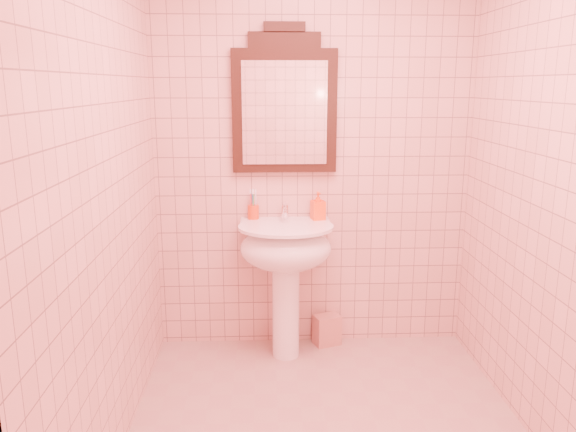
{
  "coord_description": "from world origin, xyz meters",
  "views": [
    {
      "loc": [
        -0.31,
        -2.43,
        1.7
      ],
      "look_at": [
        -0.18,
        0.55,
        1.0
      ],
      "focal_mm": 35.0,
      "sensor_mm": 36.0,
      "label": 1
    }
  ],
  "objects_px": {
    "soap_dispenser": "(318,206)",
    "towel": "(327,330)",
    "mirror": "(284,105)",
    "toothbrush_cup": "(253,212)",
    "pedestal_sink": "(286,257)"
  },
  "relations": [
    {
      "from": "mirror",
      "to": "pedestal_sink",
      "type": "bearing_deg",
      "value": -90.0
    },
    {
      "from": "pedestal_sink",
      "to": "toothbrush_cup",
      "type": "relative_size",
      "value": 5.21
    },
    {
      "from": "pedestal_sink",
      "to": "mirror",
      "type": "bearing_deg",
      "value": 90.0
    },
    {
      "from": "towel",
      "to": "mirror",
      "type": "bearing_deg",
      "value": 170.15
    },
    {
      "from": "mirror",
      "to": "toothbrush_cup",
      "type": "xyz_separation_m",
      "value": [
        -0.2,
        -0.03,
        -0.67
      ]
    },
    {
      "from": "soap_dispenser",
      "to": "mirror",
      "type": "bearing_deg",
      "value": 150.78
    },
    {
      "from": "soap_dispenser",
      "to": "towel",
      "type": "bearing_deg",
      "value": -3.35
    },
    {
      "from": "toothbrush_cup",
      "to": "soap_dispenser",
      "type": "relative_size",
      "value": 0.93
    },
    {
      "from": "mirror",
      "to": "toothbrush_cup",
      "type": "relative_size",
      "value": 5.42
    },
    {
      "from": "mirror",
      "to": "towel",
      "type": "relative_size",
      "value": 4.43
    },
    {
      "from": "mirror",
      "to": "towel",
      "type": "xyz_separation_m",
      "value": [
        0.28,
        -0.05,
        -1.47
      ]
    },
    {
      "from": "pedestal_sink",
      "to": "soap_dispenser",
      "type": "distance_m",
      "value": 0.38
    },
    {
      "from": "toothbrush_cup",
      "to": "towel",
      "type": "xyz_separation_m",
      "value": [
        0.48,
        -0.02,
        -0.81
      ]
    },
    {
      "from": "pedestal_sink",
      "to": "towel",
      "type": "xyz_separation_m",
      "value": [
        0.28,
        0.15,
        -0.56
      ]
    },
    {
      "from": "pedestal_sink",
      "to": "toothbrush_cup",
      "type": "distance_m",
      "value": 0.36
    }
  ]
}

